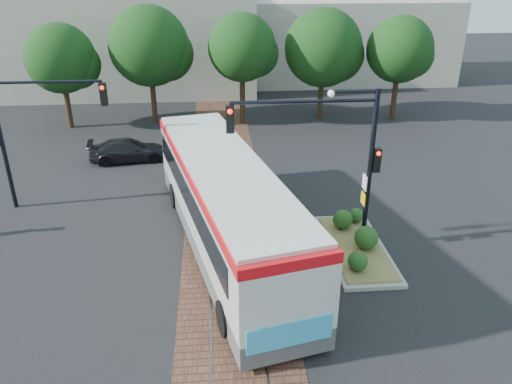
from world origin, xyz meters
TOP-DOWN VIEW (x-y plane):
  - ground at (0.00, 0.00)m, footprint 120.00×120.00m
  - trackbed at (0.00, 4.00)m, footprint 3.60×40.00m
  - tree_row at (1.21, 16.42)m, footprint 26.40×5.60m
  - warehouses at (-0.53, 28.75)m, footprint 40.00×13.00m
  - city_bus at (-0.13, -0.31)m, footprint 5.70×13.49m
  - traffic_island at (4.82, -0.90)m, footprint 2.20×5.20m
  - signal_pole_main at (3.86, -0.81)m, footprint 5.49×0.46m
  - signal_pole_left at (-8.37, 4.00)m, footprint 4.99×0.34m
  - parked_car at (-5.24, 9.41)m, footprint 4.42×2.29m

SIDE VIEW (x-z plane):
  - ground at x=0.00m, z-range 0.00..0.00m
  - trackbed at x=0.00m, z-range 0.00..0.02m
  - traffic_island at x=4.82m, z-range -0.24..0.89m
  - parked_car at x=-5.24m, z-range 0.00..1.23m
  - city_bus at x=-0.13m, z-range 0.20..3.74m
  - warehouses at x=-0.53m, z-range -0.19..7.81m
  - signal_pole_left at x=-8.37m, z-range 0.86..6.86m
  - signal_pole_main at x=3.86m, z-range 1.16..7.16m
  - tree_row at x=1.21m, z-range 1.01..8.69m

